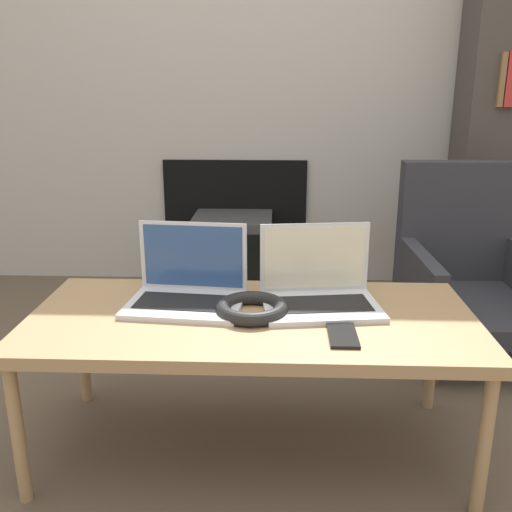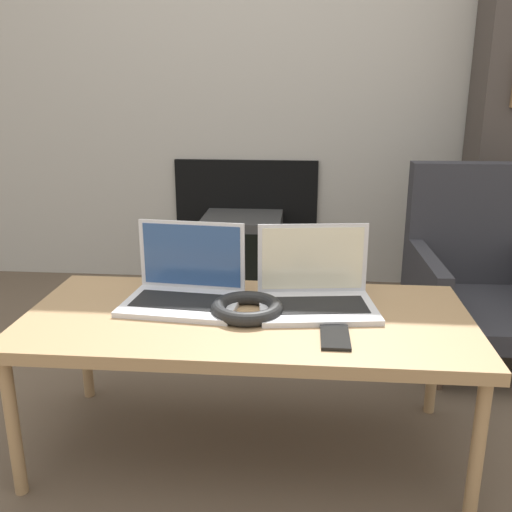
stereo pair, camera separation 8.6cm
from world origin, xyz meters
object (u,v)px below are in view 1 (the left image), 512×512
object	(u,v)px
headphones	(253,308)
phone	(343,336)
tv	(233,255)
armchair	(468,266)
laptop_left	(188,287)
laptop_right	(319,289)

from	to	relation	value
headphones	phone	distance (m)	0.28
headphones	tv	xyz separation A→B (m)	(-0.17, 1.39, -0.26)
tv	phone	bearing A→B (deg)	-74.85
armchair	phone	bearing A→B (deg)	-125.11
laptop_left	headphones	size ratio (longest dim) A/B	1.72
laptop_left	tv	bearing A→B (deg)	94.00
laptop_left	tv	world-z (taller)	laptop_left
laptop_right	phone	xyz separation A→B (m)	(0.05, -0.24, -0.05)
headphones	phone	xyz separation A→B (m)	(0.24, -0.14, -0.02)
headphones	armchair	bearing A→B (deg)	42.63
phone	headphones	bearing A→B (deg)	149.81
laptop_left	armchair	size ratio (longest dim) A/B	0.47
headphones	laptop_right	bearing A→B (deg)	25.53
armchair	headphones	bearing A→B (deg)	-138.77
laptop_right	armchair	distance (m)	1.00
laptop_left	laptop_right	size ratio (longest dim) A/B	0.98
laptop_left	phone	distance (m)	0.51
armchair	tv	bearing A→B (deg)	149.56
headphones	laptop_left	bearing A→B (deg)	155.15
laptop_left	phone	size ratio (longest dim) A/B	2.44
laptop_left	armchair	distance (m)	1.30
phone	tv	size ratio (longest dim) A/B	0.35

